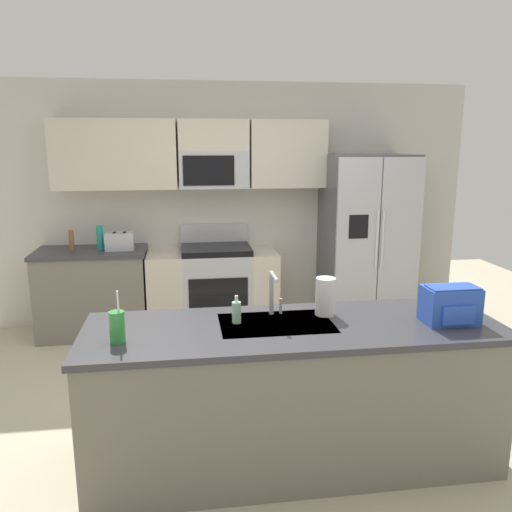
{
  "coord_description": "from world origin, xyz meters",
  "views": [
    {
      "loc": [
        -0.57,
        -3.49,
        1.96
      ],
      "look_at": [
        0.02,
        0.6,
        1.05
      ],
      "focal_mm": 35.93,
      "sensor_mm": 36.0,
      "label": 1
    }
  ],
  "objects_px": {
    "pepper_mill": "(71,240)",
    "paper_towel_roll": "(325,296)",
    "backpack": "(450,304)",
    "soap_dispenser": "(236,312)",
    "refrigerator": "(366,241)",
    "sink_faucet": "(273,290)",
    "bottle_teal": "(100,238)",
    "toaster": "(120,241)",
    "drink_cup_green": "(117,327)",
    "range_oven": "(213,288)"
  },
  "relations": [
    {
      "from": "pepper_mill",
      "to": "paper_towel_roll",
      "type": "distance_m",
      "value": 3.04
    },
    {
      "from": "paper_towel_roll",
      "to": "backpack",
      "type": "relative_size",
      "value": 0.75
    },
    {
      "from": "soap_dispenser",
      "to": "paper_towel_roll",
      "type": "distance_m",
      "value": 0.58
    },
    {
      "from": "refrigerator",
      "to": "sink_faucet",
      "type": "relative_size",
      "value": 6.56
    },
    {
      "from": "refrigerator",
      "to": "soap_dispenser",
      "type": "distance_m",
      "value": 2.83
    },
    {
      "from": "pepper_mill",
      "to": "soap_dispenser",
      "type": "bearing_deg",
      "value": -58.94
    },
    {
      "from": "bottle_teal",
      "to": "backpack",
      "type": "bearing_deg",
      "value": -46.27
    },
    {
      "from": "toaster",
      "to": "soap_dispenser",
      "type": "height_order",
      "value": "toaster"
    },
    {
      "from": "drink_cup_green",
      "to": "paper_towel_roll",
      "type": "height_order",
      "value": "drink_cup_green"
    },
    {
      "from": "toaster",
      "to": "bottle_teal",
      "type": "distance_m",
      "value": 0.2
    },
    {
      "from": "sink_faucet",
      "to": "backpack",
      "type": "distance_m",
      "value": 1.07
    },
    {
      "from": "drink_cup_green",
      "to": "bottle_teal",
      "type": "bearing_deg",
      "value": 100.29
    },
    {
      "from": "soap_dispenser",
      "to": "bottle_teal",
      "type": "bearing_deg",
      "value": 115.92
    },
    {
      "from": "drink_cup_green",
      "to": "backpack",
      "type": "distance_m",
      "value": 1.95
    },
    {
      "from": "range_oven",
      "to": "paper_towel_roll",
      "type": "bearing_deg",
      "value": -75.94
    },
    {
      "from": "range_oven",
      "to": "bottle_teal",
      "type": "bearing_deg",
      "value": -178.85
    },
    {
      "from": "bottle_teal",
      "to": "soap_dispenser",
      "type": "relative_size",
      "value": 1.48
    },
    {
      "from": "pepper_mill",
      "to": "sink_faucet",
      "type": "height_order",
      "value": "sink_faucet"
    },
    {
      "from": "drink_cup_green",
      "to": "soap_dispenser",
      "type": "xyz_separation_m",
      "value": [
        0.67,
        0.21,
        -0.02
      ]
    },
    {
      "from": "refrigerator",
      "to": "drink_cup_green",
      "type": "relative_size",
      "value": 6.28
    },
    {
      "from": "pepper_mill",
      "to": "backpack",
      "type": "height_order",
      "value": "backpack"
    },
    {
      "from": "bottle_teal",
      "to": "backpack",
      "type": "xyz_separation_m",
      "value": [
        2.41,
        -2.52,
        -0.01
      ]
    },
    {
      "from": "toaster",
      "to": "bottle_teal",
      "type": "height_order",
      "value": "bottle_teal"
    },
    {
      "from": "drink_cup_green",
      "to": "backpack",
      "type": "xyz_separation_m",
      "value": [
        1.95,
        0.03,
        0.03
      ]
    },
    {
      "from": "refrigerator",
      "to": "range_oven",
      "type": "bearing_deg",
      "value": 177.52
    },
    {
      "from": "refrigerator",
      "to": "backpack",
      "type": "height_order",
      "value": "refrigerator"
    },
    {
      "from": "bottle_teal",
      "to": "backpack",
      "type": "distance_m",
      "value": 3.49
    },
    {
      "from": "backpack",
      "to": "refrigerator",
      "type": "bearing_deg",
      "value": 81.26
    },
    {
      "from": "soap_dispenser",
      "to": "backpack",
      "type": "distance_m",
      "value": 1.29
    },
    {
      "from": "range_oven",
      "to": "bottle_teal",
      "type": "xyz_separation_m",
      "value": [
        -1.13,
        -0.02,
        0.58
      ]
    },
    {
      "from": "pepper_mill",
      "to": "soap_dispenser",
      "type": "height_order",
      "value": "pepper_mill"
    },
    {
      "from": "toaster",
      "to": "paper_towel_roll",
      "type": "relative_size",
      "value": 1.17
    },
    {
      "from": "range_oven",
      "to": "paper_towel_roll",
      "type": "height_order",
      "value": "paper_towel_roll"
    },
    {
      "from": "drink_cup_green",
      "to": "range_oven",
      "type": "bearing_deg",
      "value": 75.47
    },
    {
      "from": "toaster",
      "to": "backpack",
      "type": "distance_m",
      "value": 3.34
    },
    {
      "from": "soap_dispenser",
      "to": "range_oven",
      "type": "bearing_deg",
      "value": 90.14
    },
    {
      "from": "pepper_mill",
      "to": "drink_cup_green",
      "type": "bearing_deg",
      "value": -73.8
    },
    {
      "from": "bottle_teal",
      "to": "paper_towel_roll",
      "type": "relative_size",
      "value": 1.05
    },
    {
      "from": "pepper_mill",
      "to": "bottle_teal",
      "type": "relative_size",
      "value": 0.82
    },
    {
      "from": "refrigerator",
      "to": "sink_faucet",
      "type": "xyz_separation_m",
      "value": [
        -1.41,
        -2.19,
        0.14
      ]
    },
    {
      "from": "pepper_mill",
      "to": "sink_faucet",
      "type": "relative_size",
      "value": 0.73
    },
    {
      "from": "toaster",
      "to": "drink_cup_green",
      "type": "relative_size",
      "value": 0.95
    },
    {
      "from": "toaster",
      "to": "bottle_teal",
      "type": "bearing_deg",
      "value": 171.37
    },
    {
      "from": "refrigerator",
      "to": "paper_towel_roll",
      "type": "bearing_deg",
      "value": -116.02
    },
    {
      "from": "refrigerator",
      "to": "drink_cup_green",
      "type": "bearing_deg",
      "value": -132.9
    },
    {
      "from": "sink_faucet",
      "to": "pepper_mill",
      "type": "bearing_deg",
      "value": 126.38
    },
    {
      "from": "soap_dispenser",
      "to": "backpack",
      "type": "relative_size",
      "value": 0.53
    },
    {
      "from": "paper_towel_roll",
      "to": "bottle_teal",
      "type": "bearing_deg",
      "value": 126.9
    },
    {
      "from": "range_oven",
      "to": "toaster",
      "type": "height_order",
      "value": "range_oven"
    },
    {
      "from": "range_oven",
      "to": "drink_cup_green",
      "type": "bearing_deg",
      "value": -104.53
    }
  ]
}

